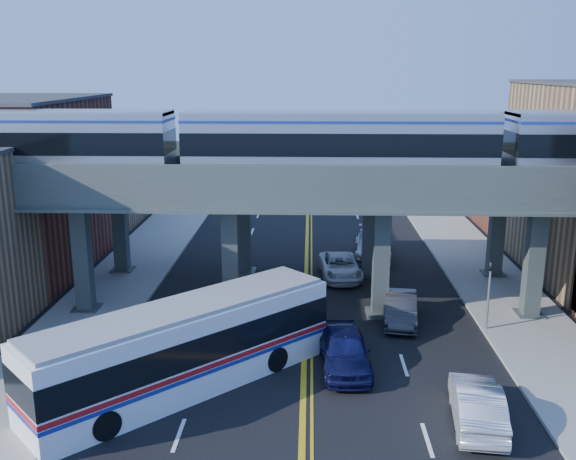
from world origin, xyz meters
The scene contains 17 objects.
ground centered at (0.00, 0.00, 0.00)m, with size 120.00×120.00×0.00m, color black.
sidewalk_west centered at (-11.50, 10.00, 0.08)m, with size 5.00×70.00×0.16m, color gray.
sidewalk_east centered at (11.50, 10.00, 0.08)m, with size 5.00×70.00×0.16m, color gray.
building_west_b centered at (-18.50, 16.00, 5.50)m, with size 8.00×14.00×11.00m, color brown.
building_west_c centered at (-18.50, 29.00, 4.00)m, with size 8.00×10.00×8.00m, color #9A784F.
building_east_c centered at (18.50, 29.00, 4.50)m, with size 8.00×10.00×9.00m, color brown.
elevated_viaduct_near centered at (0.00, 8.00, 6.47)m, with size 52.00×3.60×7.40m.
elevated_viaduct_far centered at (0.00, 15.00, 6.47)m, with size 52.00×3.60×7.40m.
transit_train centered at (1.62, 8.00, 9.32)m, with size 48.46×3.04×3.54m.
stop_sign centered at (0.30, 3.00, 1.76)m, with size 0.76×0.09×2.63m.
traffic_signal centered at (9.20, 6.00, 2.30)m, with size 0.15×0.18×4.10m.
transit_bus centered at (-4.89, -0.37, 1.79)m, with size 11.80×11.49×3.48m.
car_lane_a centered at (1.80, 1.62, 0.89)m, with size 2.10×5.22×1.78m, color #10123D.
car_lane_b centered at (5.00, 7.07, 0.77)m, with size 1.62×4.65×1.53m, color #282729.
car_lane_c centered at (2.16, 14.43, 0.72)m, with size 2.40×5.21×1.45m, color silver.
car_lane_d centered at (4.68, 19.05, 0.88)m, with size 2.46×6.05×1.76m, color silver.
car_parked_curb centered at (6.51, -2.81, 0.81)m, with size 1.71×4.89×1.61m, color #BABABF.
Camera 1 is at (0.21, -24.64, 12.98)m, focal length 40.00 mm.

